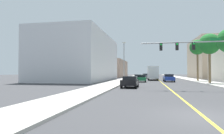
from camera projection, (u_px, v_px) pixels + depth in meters
ground at (158, 79)px, 49.56m from camera, size 192.00×192.00×0.00m
sidewalk_left at (127, 79)px, 51.10m from camera, size 3.44×168.00×0.15m
sidewalk_right at (190, 79)px, 48.02m from camera, size 3.44×168.00×0.15m
lane_marking_center at (158, 79)px, 49.56m from camera, size 0.16×144.00×0.01m
building_left_near at (81, 58)px, 44.88m from camera, size 13.40×26.18×10.55m
building_left_far at (106, 69)px, 74.22m from camera, size 14.16×24.37×6.47m
building_right_far at (216, 59)px, 58.30m from camera, size 13.09×19.70×12.20m
traffic_signal_mast at (200, 50)px, 20.65m from camera, size 10.11×0.36×5.53m
street_lamp at (124, 60)px, 35.04m from camera, size 0.56×0.28×7.40m
palm_mid at (209, 44)px, 31.39m from camera, size 3.43×3.43×8.22m
palm_far at (197, 48)px, 39.40m from camera, size 3.15×3.15×8.58m
car_white at (138, 77)px, 44.52m from camera, size 1.97×4.08×1.37m
car_green at (141, 78)px, 36.82m from camera, size 1.97×4.08×1.41m
car_gray at (145, 76)px, 56.26m from camera, size 2.00×3.99×1.36m
car_black at (130, 82)px, 23.78m from camera, size 2.04×3.94×1.44m
car_silver at (146, 76)px, 62.25m from camera, size 1.91×4.04×1.40m
car_blue at (169, 78)px, 37.53m from camera, size 1.96×4.52×1.53m
delivery_truck at (153, 73)px, 45.65m from camera, size 2.60×8.50×3.30m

